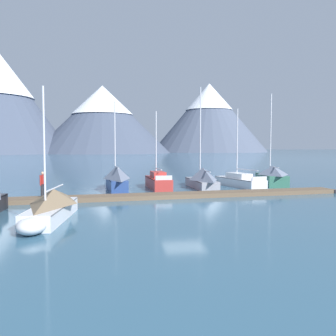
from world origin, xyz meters
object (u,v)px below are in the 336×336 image
at_px(sailboat_mid_dock_starboard, 157,181).
at_px(person_on_dock, 43,182).
at_px(sailboat_second_berth, 51,206).
at_px(sailboat_outer_slip, 237,180).
at_px(sailboat_mid_dock_port, 116,179).
at_px(sailboat_end_of_dock, 270,176).
at_px(sailboat_far_berth, 201,178).

height_order(sailboat_mid_dock_starboard, person_on_dock, sailboat_mid_dock_starboard).
relative_size(sailboat_second_berth, sailboat_outer_slip, 0.94).
bearing_deg(person_on_dock, sailboat_mid_dock_port, 47.28).
relative_size(sailboat_mid_dock_port, sailboat_end_of_dock, 0.87).
height_order(sailboat_mid_dock_port, sailboat_end_of_dock, sailboat_end_of_dock).
distance_m(sailboat_second_berth, sailboat_far_berth, 16.55).
height_order(sailboat_mid_dock_port, sailboat_far_berth, sailboat_far_berth).
height_order(sailboat_outer_slip, sailboat_end_of_dock, sailboat_end_of_dock).
bearing_deg(person_on_dock, sailboat_far_berth, 25.36).
distance_m(sailboat_second_berth, sailboat_mid_dock_port, 12.36).
distance_m(sailboat_mid_dock_starboard, sailboat_outer_slip, 7.52).
xyz_separation_m(sailboat_mid_dock_port, sailboat_mid_dock_starboard, (3.63, 1.00, -0.37)).
height_order(sailboat_mid_dock_starboard, sailboat_end_of_dock, sailboat_end_of_dock).
xyz_separation_m(sailboat_second_berth, sailboat_outer_slip, (14.56, 13.33, -0.23)).
bearing_deg(sailboat_mid_dock_starboard, sailboat_mid_dock_port, -164.59).
height_order(sailboat_second_berth, sailboat_far_berth, sailboat_far_berth).
height_order(sailboat_second_berth, sailboat_end_of_dock, sailboat_end_of_dock).
relative_size(sailboat_mid_dock_starboard, person_on_dock, 4.00).
distance_m(sailboat_mid_dock_port, sailboat_outer_slip, 11.24).
bearing_deg(sailboat_second_berth, sailboat_end_of_dock, 36.99).
bearing_deg(sailboat_mid_dock_port, sailboat_far_berth, 4.23).
xyz_separation_m(sailboat_end_of_dock, person_on_dock, (-19.45, -6.98, 0.40)).
distance_m(sailboat_second_berth, sailboat_mid_dock_starboard, 14.68).
relative_size(sailboat_second_berth, sailboat_mid_dock_starboard, 0.99).
bearing_deg(sailboat_mid_dock_port, sailboat_end_of_dock, 6.45).
height_order(sailboat_far_berth, person_on_dock, sailboat_far_berth).
distance_m(sailboat_second_berth, sailboat_end_of_dock, 22.47).
bearing_deg(sailboat_end_of_dock, person_on_dock, -160.27).
xyz_separation_m(sailboat_mid_dock_port, person_on_dock, (-4.93, -5.33, 0.29)).
xyz_separation_m(sailboat_outer_slip, person_on_dock, (-16.06, -6.79, 0.77)).
height_order(sailboat_second_berth, sailboat_mid_dock_starboard, sailboat_mid_dock_starboard).
relative_size(sailboat_far_berth, sailboat_outer_slip, 1.25).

